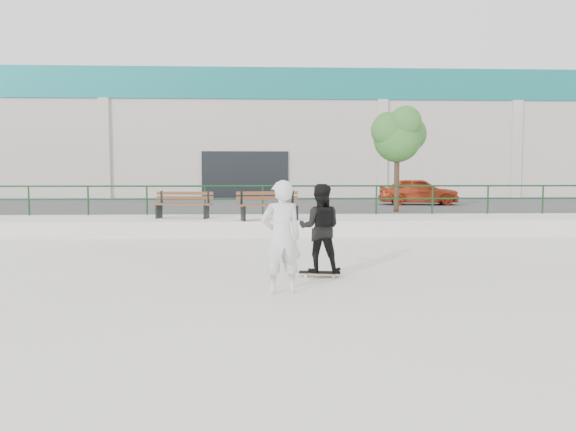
{
  "coord_description": "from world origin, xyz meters",
  "views": [
    {
      "loc": [
        0.98,
        -8.75,
        1.96
      ],
      "look_at": [
        1.48,
        2.0,
        1.13
      ],
      "focal_mm": 35.0,
      "sensor_mm": 36.0,
      "label": 1
    }
  ],
  "objects_px": {
    "skateboard": "(320,273)",
    "bench_left": "(183,205)",
    "bench_right": "(269,206)",
    "standing_skater": "(320,228)",
    "tree": "(398,133)",
    "red_car": "(418,191)",
    "seated_skater": "(281,237)"
  },
  "relations": [
    {
      "from": "skateboard",
      "to": "bench_left",
      "type": "bearing_deg",
      "value": 123.1
    },
    {
      "from": "bench_right",
      "to": "standing_skater",
      "type": "xyz_separation_m",
      "value": [
        0.88,
        -6.82,
        -0.02
      ]
    },
    {
      "from": "tree",
      "to": "red_car",
      "type": "xyz_separation_m",
      "value": [
        2.13,
        4.69,
        -2.3
      ]
    },
    {
      "from": "bench_right",
      "to": "standing_skater",
      "type": "bearing_deg",
      "value": -94.66
    },
    {
      "from": "tree",
      "to": "red_car",
      "type": "relative_size",
      "value": 1.08
    },
    {
      "from": "tree",
      "to": "seated_skater",
      "type": "xyz_separation_m",
      "value": [
        -4.72,
        -11.65,
        -2.49
      ]
    },
    {
      "from": "bench_right",
      "to": "tree",
      "type": "bearing_deg",
      "value": 23.23
    },
    {
      "from": "seated_skater",
      "to": "bench_right",
      "type": "bearing_deg",
      "value": -101.08
    },
    {
      "from": "bench_right",
      "to": "skateboard",
      "type": "height_order",
      "value": "bench_right"
    },
    {
      "from": "tree",
      "to": "skateboard",
      "type": "bearing_deg",
      "value": -111.1
    },
    {
      "from": "red_car",
      "to": "standing_skater",
      "type": "distance_m",
      "value": 16.11
    },
    {
      "from": "standing_skater",
      "to": "seated_skater",
      "type": "relative_size",
      "value": 0.9
    },
    {
      "from": "bench_right",
      "to": "tree",
      "type": "distance_m",
      "value": 6.4
    },
    {
      "from": "skateboard",
      "to": "red_car",
      "type": "bearing_deg",
      "value": 75.74
    },
    {
      "from": "bench_left",
      "to": "red_car",
      "type": "height_order",
      "value": "red_car"
    },
    {
      "from": "bench_right",
      "to": "bench_left",
      "type": "bearing_deg",
      "value": 150.08
    },
    {
      "from": "bench_right",
      "to": "red_car",
      "type": "relative_size",
      "value": 0.56
    },
    {
      "from": "seated_skater",
      "to": "standing_skater",
      "type": "bearing_deg",
      "value": -130.52
    },
    {
      "from": "bench_left",
      "to": "bench_right",
      "type": "relative_size",
      "value": 0.96
    },
    {
      "from": "tree",
      "to": "skateboard",
      "type": "relative_size",
      "value": 4.85
    },
    {
      "from": "bench_left",
      "to": "skateboard",
      "type": "height_order",
      "value": "bench_left"
    },
    {
      "from": "bench_left",
      "to": "tree",
      "type": "bearing_deg",
      "value": 27.46
    },
    {
      "from": "bench_left",
      "to": "skateboard",
      "type": "relative_size",
      "value": 2.43
    },
    {
      "from": "bench_left",
      "to": "seated_skater",
      "type": "xyz_separation_m",
      "value": [
        2.85,
        -9.13,
        -0.01
      ]
    },
    {
      "from": "red_car",
      "to": "standing_skater",
      "type": "relative_size",
      "value": 2.17
    },
    {
      "from": "skateboard",
      "to": "seated_skater",
      "type": "relative_size",
      "value": 0.43
    },
    {
      "from": "red_car",
      "to": "seated_skater",
      "type": "height_order",
      "value": "seated_skater"
    },
    {
      "from": "tree",
      "to": "skateboard",
      "type": "distance_m",
      "value": 11.46
    },
    {
      "from": "bench_left",
      "to": "bench_right",
      "type": "bearing_deg",
      "value": -8.86
    },
    {
      "from": "standing_skater",
      "to": "bench_right",
      "type": "bearing_deg",
      "value": -74.36
    },
    {
      "from": "bench_left",
      "to": "seated_skater",
      "type": "bearing_deg",
      "value": -63.61
    },
    {
      "from": "standing_skater",
      "to": "seated_skater",
      "type": "xyz_separation_m",
      "value": [
        -0.78,
        -1.42,
        -0.0
      ]
    }
  ]
}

